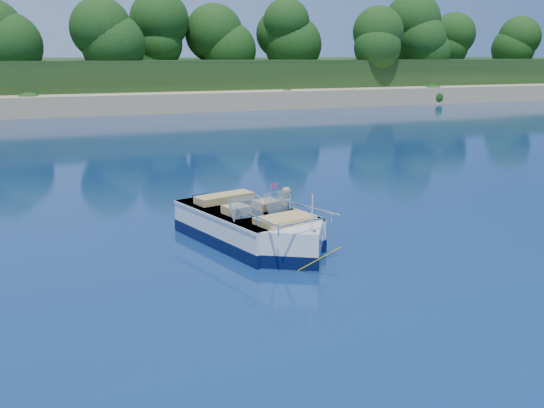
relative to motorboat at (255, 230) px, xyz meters
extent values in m
plane|color=#0A1948|center=(0.47, -0.24, -0.36)|extent=(160.00, 160.00, 0.00)
cube|color=tan|center=(0.47, 37.76, 0.14)|extent=(170.00, 8.00, 2.00)
cube|color=black|center=(0.47, 64.76, 0.64)|extent=(170.00, 56.00, 6.00)
cylinder|color=black|center=(0.47, 41.76, 2.94)|extent=(0.44, 0.44, 3.60)
sphere|color=black|center=(0.47, 41.76, 6.36)|extent=(5.94, 5.94, 5.94)
cylinder|color=black|center=(20.47, 39.76, 2.44)|extent=(0.44, 0.44, 2.60)
sphere|color=black|center=(20.47, 39.76, 4.91)|extent=(4.29, 4.29, 4.29)
cylinder|color=black|center=(48.47, 41.26, 2.64)|extent=(0.44, 0.44, 3.00)
sphere|color=black|center=(48.47, 41.26, 5.49)|extent=(4.95, 4.95, 4.95)
cube|color=white|center=(-0.10, 0.36, -0.06)|extent=(2.85, 4.08, 1.03)
cube|color=white|center=(0.36, -1.33, -0.06)|extent=(1.89, 1.89, 1.03)
cube|color=black|center=(-0.10, 0.36, -0.20)|extent=(2.89, 4.13, 0.29)
cube|color=black|center=(0.36, -1.33, -0.20)|extent=(1.93, 1.93, 0.29)
cube|color=tan|center=(-0.17, 0.65, 0.23)|extent=(2.18, 2.91, 0.10)
cube|color=white|center=(-0.10, 0.36, 0.42)|extent=(2.89, 4.09, 0.06)
cube|color=black|center=(-0.62, 2.32, -0.02)|extent=(0.61, 0.47, 0.88)
cube|color=#8C9EA5|center=(-0.35, -0.41, 0.71)|extent=(0.79, 0.35, 0.48)
cube|color=#8C9EA5|center=(0.51, -0.19, 0.71)|extent=(0.80, 0.54, 0.48)
cube|color=tan|center=(-0.46, 0.01, 0.45)|extent=(0.66, 0.66, 0.39)
cube|color=tan|center=(0.39, 0.24, 0.45)|extent=(0.66, 0.66, 0.39)
cube|color=tan|center=(-0.35, 1.31, 0.45)|extent=(1.62, 0.92, 0.37)
cube|color=tan|center=(0.31, -1.15, 0.43)|extent=(1.44, 1.04, 0.33)
cylinder|color=white|center=(0.55, -2.05, 0.87)|extent=(0.03, 0.03, 0.83)
cube|color=#FF301C|center=(0.42, -0.21, 1.10)|extent=(0.21, 0.07, 0.14)
cube|color=silver|center=(0.56, -2.10, 0.48)|extent=(0.11, 0.08, 0.05)
cylinder|color=gold|center=(0.51, -2.47, -0.02)|extent=(0.62, 0.88, 0.75)
torus|color=#E8A007|center=(1.51, 1.88, -0.28)|extent=(1.51, 1.51, 0.32)
torus|color=red|center=(1.51, 1.88, -0.26)|extent=(1.24, 1.24, 0.11)
imported|color=tan|center=(1.56, 1.88, -0.36)|extent=(0.59, 0.87, 1.57)
camera|label=1|loc=(-4.78, -13.21, 4.13)|focal=40.00mm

